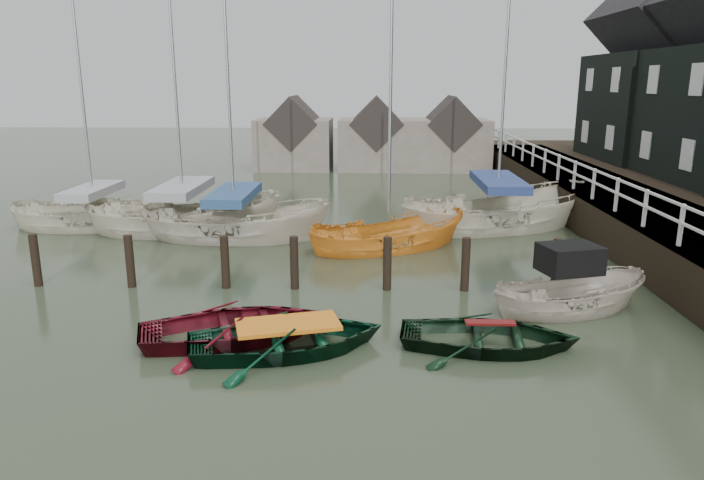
{
  "coord_description": "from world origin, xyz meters",
  "views": [
    {
      "loc": [
        0.81,
        -12.47,
        5.27
      ],
      "look_at": [
        0.3,
        2.69,
        1.4
      ],
      "focal_mm": 32.0,
      "sensor_mm": 36.0,
      "label": 1
    }
  ],
  "objects_px": {
    "rowboat_red": "(238,338)",
    "motorboat": "(568,307)",
    "rowboat_green": "(289,350)",
    "sailboat_b": "(235,236)",
    "sailboat_a": "(185,230)",
    "sailboat_d": "(496,226)",
    "sailboat_c": "(388,247)",
    "sailboat_e": "(96,226)",
    "rowboat_dkgreen": "(489,347)"
  },
  "relations": [
    {
      "from": "rowboat_green",
      "to": "sailboat_a",
      "type": "xyz_separation_m",
      "value": [
        -5.04,
        9.98,
        0.06
      ]
    },
    {
      "from": "rowboat_dkgreen",
      "to": "rowboat_red",
      "type": "bearing_deg",
      "value": 92.62
    },
    {
      "from": "rowboat_dkgreen",
      "to": "sailboat_e",
      "type": "height_order",
      "value": "sailboat_e"
    },
    {
      "from": "sailboat_b",
      "to": "sailboat_c",
      "type": "relative_size",
      "value": 1.04
    },
    {
      "from": "rowboat_dkgreen",
      "to": "sailboat_e",
      "type": "relative_size",
      "value": 0.36
    },
    {
      "from": "rowboat_dkgreen",
      "to": "sailboat_b",
      "type": "xyz_separation_m",
      "value": [
        -7.1,
        8.9,
        0.06
      ]
    },
    {
      "from": "rowboat_red",
      "to": "sailboat_e",
      "type": "bearing_deg",
      "value": 17.45
    },
    {
      "from": "motorboat",
      "to": "sailboat_d",
      "type": "distance_m",
      "value": 8.61
    },
    {
      "from": "rowboat_dkgreen",
      "to": "sailboat_e",
      "type": "distance_m",
      "value": 16.28
    },
    {
      "from": "sailboat_e",
      "to": "sailboat_d",
      "type": "bearing_deg",
      "value": -94.32
    },
    {
      "from": "rowboat_green",
      "to": "rowboat_red",
      "type": "bearing_deg",
      "value": 47.65
    },
    {
      "from": "sailboat_a",
      "to": "sailboat_e",
      "type": "bearing_deg",
      "value": 77.18
    },
    {
      "from": "rowboat_red",
      "to": "rowboat_green",
      "type": "bearing_deg",
      "value": -135.57
    },
    {
      "from": "sailboat_e",
      "to": "rowboat_red",
      "type": "bearing_deg",
      "value": -149.55
    },
    {
      "from": "sailboat_e",
      "to": "rowboat_dkgreen",
      "type": "bearing_deg",
      "value": -135.31
    },
    {
      "from": "sailboat_a",
      "to": "rowboat_red",
      "type": "bearing_deg",
      "value": -160.53
    },
    {
      "from": "rowboat_red",
      "to": "sailboat_d",
      "type": "xyz_separation_m",
      "value": [
        7.36,
        10.45,
        0.06
      ]
    },
    {
      "from": "sailboat_e",
      "to": "sailboat_c",
      "type": "bearing_deg",
      "value": -109.48
    },
    {
      "from": "rowboat_dkgreen",
      "to": "sailboat_b",
      "type": "bearing_deg",
      "value": 44.43
    },
    {
      "from": "motorboat",
      "to": "sailboat_e",
      "type": "bearing_deg",
      "value": 45.29
    },
    {
      "from": "sailboat_e",
      "to": "motorboat",
      "type": "bearing_deg",
      "value": -124.91
    },
    {
      "from": "rowboat_red",
      "to": "sailboat_a",
      "type": "bearing_deg",
      "value": 3.48
    },
    {
      "from": "rowboat_red",
      "to": "motorboat",
      "type": "bearing_deg",
      "value": -95.1
    },
    {
      "from": "rowboat_green",
      "to": "motorboat",
      "type": "bearing_deg",
      "value": -84.77
    },
    {
      "from": "sailboat_c",
      "to": "rowboat_dkgreen",
      "type": "bearing_deg",
      "value": 170.1
    },
    {
      "from": "rowboat_dkgreen",
      "to": "sailboat_a",
      "type": "bearing_deg",
      "value": 48.99
    },
    {
      "from": "rowboat_dkgreen",
      "to": "sailboat_d",
      "type": "relative_size",
      "value": 0.27
    },
    {
      "from": "rowboat_green",
      "to": "sailboat_b",
      "type": "relative_size",
      "value": 0.36
    },
    {
      "from": "rowboat_dkgreen",
      "to": "sailboat_a",
      "type": "height_order",
      "value": "sailboat_a"
    },
    {
      "from": "sailboat_b",
      "to": "sailboat_c",
      "type": "xyz_separation_m",
      "value": [
        5.24,
        -1.16,
        -0.04
      ]
    },
    {
      "from": "sailboat_e",
      "to": "sailboat_a",
      "type": "bearing_deg",
      "value": -105.82
    },
    {
      "from": "rowboat_green",
      "to": "sailboat_a",
      "type": "distance_m",
      "value": 11.18
    },
    {
      "from": "rowboat_dkgreen",
      "to": "motorboat",
      "type": "relative_size",
      "value": 0.87
    },
    {
      "from": "motorboat",
      "to": "sailboat_e",
      "type": "xyz_separation_m",
      "value": [
        -14.82,
        8.17,
        -0.05
      ]
    },
    {
      "from": "sailboat_d",
      "to": "sailboat_e",
      "type": "xyz_separation_m",
      "value": [
        -14.76,
        -0.44,
        0.0
      ]
    },
    {
      "from": "motorboat",
      "to": "sailboat_a",
      "type": "xyz_separation_m",
      "value": [
        -11.31,
        7.57,
        -0.05
      ]
    },
    {
      "from": "rowboat_red",
      "to": "sailboat_a",
      "type": "distance_m",
      "value": 10.18
    },
    {
      "from": "sailboat_c",
      "to": "motorboat",
      "type": "bearing_deg",
      "value": -167.37
    },
    {
      "from": "sailboat_d",
      "to": "sailboat_e",
      "type": "height_order",
      "value": "sailboat_d"
    },
    {
      "from": "sailboat_c",
      "to": "sailboat_b",
      "type": "bearing_deg",
      "value": 54.01
    },
    {
      "from": "sailboat_a",
      "to": "sailboat_b",
      "type": "height_order",
      "value": "sailboat_a"
    },
    {
      "from": "rowboat_green",
      "to": "sailboat_b",
      "type": "bearing_deg",
      "value": 2.59
    },
    {
      "from": "rowboat_red",
      "to": "rowboat_dkgreen",
      "type": "height_order",
      "value": "rowboat_red"
    },
    {
      "from": "sailboat_a",
      "to": "sailboat_b",
      "type": "distance_m",
      "value": 2.14
    },
    {
      "from": "rowboat_green",
      "to": "motorboat",
      "type": "xyz_separation_m",
      "value": [
        6.27,
        2.41,
        0.11
      ]
    },
    {
      "from": "rowboat_green",
      "to": "sailboat_d",
      "type": "relative_size",
      "value": 0.3
    },
    {
      "from": "sailboat_b",
      "to": "sailboat_d",
      "type": "relative_size",
      "value": 0.85
    },
    {
      "from": "sailboat_b",
      "to": "sailboat_e",
      "type": "relative_size",
      "value": 1.11
    },
    {
      "from": "sailboat_d",
      "to": "rowboat_green",
      "type": "bearing_deg",
      "value": 132.76
    },
    {
      "from": "rowboat_red",
      "to": "sailboat_c",
      "type": "relative_size",
      "value": 0.38
    }
  ]
}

